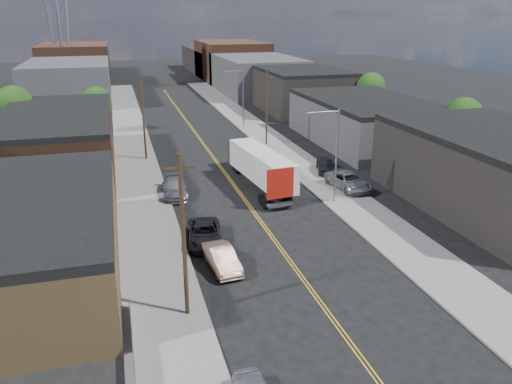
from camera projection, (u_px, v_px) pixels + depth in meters
ground at (193, 130)px, 77.30m from camera, size 260.00×260.00×0.00m
centerline at (212, 155)px, 63.70m from camera, size 0.32×120.00×0.01m
sidewalk_left at (136, 160)px, 61.26m from camera, size 5.00×140.00×0.15m
sidewalk_right at (282, 149)px, 66.10m from camera, size 5.00×140.00×0.15m
warehouse_tan at (24, 237)px, 33.71m from camera, size 12.00×22.00×5.60m
warehouse_brown at (58, 141)px, 57.11m from camera, size 12.00×26.00×6.60m
industrial_right_a at (500, 171)px, 45.44m from camera, size 14.00×22.00×7.10m
industrial_right_b at (366, 121)px, 69.18m from camera, size 14.00×24.00×6.10m
industrial_right_c at (300, 89)px, 92.49m from camera, size 14.00×22.00×7.60m
skyline_left_a at (70, 81)px, 102.59m from camera, size 16.00×30.00×8.00m
skyline_right_a at (256, 75)px, 112.76m from camera, size 16.00×30.00×8.00m
skyline_left_b at (76, 65)px, 124.91m from camera, size 16.00×26.00×10.00m
skyline_right_b at (231, 61)px, 135.09m from camera, size 16.00×26.00×10.00m
skyline_left_c at (81, 64)px, 143.55m from camera, size 16.00×40.00×7.00m
skyline_right_c at (217, 60)px, 153.72m from camera, size 16.00×40.00×7.00m
streetlight_near at (333, 149)px, 45.71m from camera, size 3.39×0.25×9.00m
streetlight_far at (241, 94)px, 77.44m from camera, size 3.39×0.25×9.00m
utility_pole_left_near at (184, 237)px, 28.16m from camera, size 1.60×0.26×10.00m
utility_pole_left_far at (143, 119)px, 59.89m from camera, size 1.60×0.26×10.00m
utility_pole_right at (267, 108)px, 66.78m from camera, size 1.60×0.26×10.00m
tree_left_mid at (15, 108)px, 64.83m from camera, size 5.10×5.04×8.37m
tree_left_far at (97, 103)px, 74.03m from camera, size 4.35×4.20×6.97m
tree_right_near at (464, 118)px, 61.55m from camera, size 4.60×4.48×7.44m
tree_right_far at (371, 89)px, 83.20m from camera, size 4.85×4.76×7.91m
semi_truck at (257, 164)px, 51.89m from camera, size 3.93×15.63×4.03m
car_left_b at (222, 258)px, 35.09m from camera, size 2.13×4.90×1.57m
car_left_c at (205, 233)px, 39.09m from camera, size 3.27×5.89×1.56m
car_left_d at (174, 188)px, 49.15m from camera, size 2.64×5.80×1.65m
car_right_lot_a at (348, 181)px, 50.74m from camera, size 3.36×6.19×1.65m
car_right_lot_c at (326, 165)px, 56.20m from camera, size 3.31×5.21×1.65m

